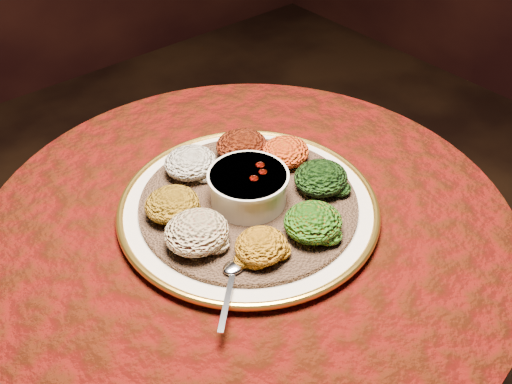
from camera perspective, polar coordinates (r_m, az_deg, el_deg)
table at (r=1.15m, az=-0.68°, el=-9.09°), size 0.96×0.96×0.73m
platter at (r=1.03m, az=-0.75°, el=-1.51°), size 0.56×0.56×0.02m
injera at (r=1.02m, az=-0.76°, el=-1.06°), size 0.46×0.46×0.01m
stew_bowl at (r=0.99m, az=-0.78°, el=0.65°), size 0.14×0.14×0.06m
spoon at (r=0.89m, az=-2.33°, el=-8.02°), size 0.11×0.10×0.01m
portion_ayib at (r=1.07m, az=-6.58°, el=2.94°), size 0.10×0.09×0.05m
portion_kitfo at (r=1.11m, az=-1.45°, el=4.67°), size 0.10×0.10×0.05m
portion_tikil at (r=1.09m, az=2.94°, el=4.03°), size 0.09×0.09×0.05m
portion_gomen at (r=1.03m, az=6.50°, el=1.42°), size 0.10×0.09×0.05m
portion_mixveg at (r=0.94m, az=5.72°, el=-3.01°), size 0.10×0.09×0.05m
portion_kik at (r=0.90m, az=0.51°, el=-5.40°), size 0.09×0.08×0.04m
portion_timatim at (r=0.92m, az=-5.95°, el=-4.00°), size 0.11×0.10×0.05m
portion_shiro at (r=0.98m, az=-8.40°, el=-1.22°), size 0.10×0.09×0.05m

